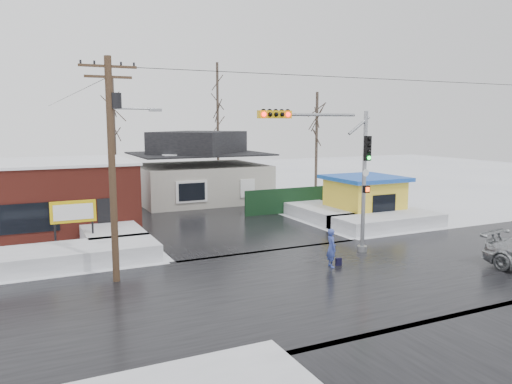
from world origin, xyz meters
name	(u,v)px	position (x,y,z in m)	size (l,w,h in m)	color
ground	(329,279)	(0.00, 0.00, 0.00)	(120.00, 120.00, 0.00)	white
road_ns	(329,279)	(0.00, 0.00, 0.01)	(10.00, 120.00, 0.02)	black
road_ew	(329,279)	(0.00, 0.00, 0.01)	(120.00, 10.00, 0.02)	black
snowbank_nw	(81,254)	(-9.00, 7.00, 0.40)	(7.00, 3.00, 0.80)	white
snowbank_ne	(388,221)	(9.00, 7.00, 0.40)	(7.00, 3.00, 0.80)	white
snowbank_nside_w	(107,230)	(-7.00, 12.00, 0.40)	(3.00, 8.00, 0.80)	white
snowbank_nside_e	(316,211)	(7.00, 12.00, 0.40)	(3.00, 8.00, 0.80)	white
traffic_signal	(338,163)	(2.43, 2.97, 4.54)	(6.05, 0.68, 7.00)	gray
utility_pole	(113,157)	(-7.93, 3.50, 5.11)	(3.15, 0.44, 9.00)	#382619
brick_building	(27,196)	(-11.00, 15.99, 2.08)	(12.20, 8.20, 4.12)	maroon
marquee_sign	(73,213)	(-9.00, 9.49, 1.92)	(2.20, 0.21, 2.55)	black
house	(199,169)	(2.00, 22.00, 2.62)	(10.40, 8.40, 5.76)	#B0AC9F
kiosk	(364,197)	(9.50, 9.99, 1.46)	(4.60, 4.60, 2.88)	yellow
fence	(296,200)	(6.50, 14.00, 0.90)	(8.00, 0.12, 1.80)	black
tree_far_left	(113,104)	(-4.00, 26.00, 7.95)	(3.00, 3.00, 10.00)	#332821
tree_far_mid	(217,89)	(6.00, 28.00, 9.54)	(3.00, 3.00, 12.00)	#332821
tree_far_right	(317,114)	(12.00, 20.00, 7.16)	(3.00, 3.00, 9.00)	#332821
pedestrian	(331,248)	(1.07, 1.40, 0.87)	(0.64, 0.42, 1.74)	#3B4DA7
shopping_bag	(339,262)	(1.49, 1.43, 0.17)	(0.28, 0.12, 0.35)	black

